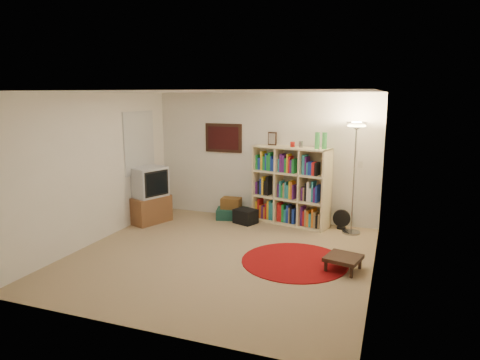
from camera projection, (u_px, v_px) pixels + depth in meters
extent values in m
cube|color=#9F835D|center=(221.00, 257.00, 6.63)|extent=(4.50, 4.50, 0.02)
cube|color=white|center=(219.00, 91.00, 6.14)|extent=(4.50, 4.50, 0.02)
cube|color=white|center=(264.00, 157.00, 8.46)|extent=(4.50, 0.02, 2.50)
cube|color=white|center=(133.00, 217.00, 4.30)|extent=(4.50, 0.02, 2.50)
cube|color=white|center=(95.00, 168.00, 7.14)|extent=(0.02, 4.50, 2.50)
cube|color=white|center=(378.00, 188.00, 5.62)|extent=(0.02, 4.50, 2.50)
cube|color=black|center=(224.00, 138.00, 8.65)|extent=(0.78, 0.04, 0.58)
cube|color=#3F0C0D|center=(223.00, 138.00, 8.63)|extent=(0.66, 0.01, 0.46)
cube|color=white|center=(139.00, 143.00, 8.27)|extent=(0.03, 1.00, 1.20)
cube|color=beige|center=(360.00, 165.00, 7.83)|extent=(0.08, 0.01, 0.12)
cube|color=#FFE6AA|center=(290.00, 223.00, 8.31)|extent=(1.56, 0.78, 0.03)
cube|color=#FFE6AA|center=(291.00, 148.00, 8.02)|extent=(1.56, 0.78, 0.03)
cube|color=#FFE6AA|center=(258.00, 182.00, 8.57)|extent=(0.13, 0.42, 1.50)
cube|color=#FFE6AA|center=(327.00, 191.00, 7.77)|extent=(0.13, 0.42, 1.50)
cube|color=#FFE6AA|center=(295.00, 184.00, 8.33)|extent=(1.46, 0.38, 1.50)
cube|color=#FFE6AA|center=(279.00, 184.00, 8.30)|extent=(0.13, 0.40, 1.43)
cube|color=#FFE6AA|center=(302.00, 187.00, 8.03)|extent=(0.13, 0.40, 1.43)
cube|color=#FFE6AA|center=(290.00, 198.00, 8.22)|extent=(1.49, 0.74, 0.03)
cube|color=#FFE6AA|center=(291.00, 173.00, 8.12)|extent=(1.49, 0.74, 0.03)
cube|color=yellow|center=(258.00, 209.00, 8.62)|extent=(0.09, 0.18, 0.32)
cube|color=red|center=(260.00, 208.00, 8.59)|extent=(0.08, 0.18, 0.38)
cube|color=orange|center=(262.00, 211.00, 8.57)|extent=(0.08, 0.18, 0.26)
cube|color=#541C70|center=(264.00, 211.00, 8.55)|extent=(0.08, 0.18, 0.26)
cube|color=orange|center=(266.00, 212.00, 8.53)|extent=(0.08, 0.17, 0.24)
cube|color=red|center=(268.00, 211.00, 8.50)|extent=(0.07, 0.17, 0.32)
cube|color=yellow|center=(270.00, 210.00, 8.47)|extent=(0.08, 0.18, 0.37)
cube|color=teal|center=(272.00, 210.00, 8.44)|extent=(0.08, 0.18, 0.38)
cube|color=teal|center=(274.00, 211.00, 8.42)|extent=(0.08, 0.18, 0.35)
cube|color=#541C70|center=(258.00, 187.00, 8.53)|extent=(0.09, 0.18, 0.24)
cube|color=black|center=(261.00, 187.00, 8.50)|extent=(0.08, 0.18, 0.27)
cube|color=#1C37A8|center=(262.00, 186.00, 8.48)|extent=(0.08, 0.18, 0.31)
cube|color=yellow|center=(264.00, 185.00, 8.45)|extent=(0.08, 0.18, 0.36)
cube|color=black|center=(266.00, 188.00, 8.43)|extent=(0.09, 0.18, 0.28)
cube|color=black|center=(269.00, 186.00, 8.39)|extent=(0.09, 0.18, 0.37)
cube|color=#1C8C38|center=(259.00, 162.00, 8.43)|extent=(0.09, 0.18, 0.30)
cube|color=#1C37A8|center=(261.00, 164.00, 8.41)|extent=(0.09, 0.18, 0.25)
cube|color=yellow|center=(263.00, 161.00, 8.37)|extent=(0.08, 0.18, 0.37)
cube|color=#1C8C38|center=(266.00, 163.00, 8.35)|extent=(0.09, 0.18, 0.28)
cube|color=#1C37A8|center=(268.00, 162.00, 8.32)|extent=(0.07, 0.17, 0.34)
cube|color=#1C8C38|center=(269.00, 163.00, 8.30)|extent=(0.07, 0.17, 0.31)
cube|color=#1C8C38|center=(271.00, 162.00, 8.27)|extent=(0.09, 0.18, 0.36)
cube|color=#1C37A8|center=(273.00, 164.00, 8.26)|extent=(0.07, 0.17, 0.30)
cube|color=#1C37A8|center=(275.00, 165.00, 8.24)|extent=(0.09, 0.18, 0.25)
cube|color=red|center=(280.00, 211.00, 8.34)|extent=(0.08, 0.18, 0.37)
cube|color=red|center=(282.00, 213.00, 8.32)|extent=(0.08, 0.18, 0.34)
cube|color=#1C8C38|center=(284.00, 213.00, 8.29)|extent=(0.09, 0.18, 0.34)
cube|color=teal|center=(287.00, 215.00, 8.27)|extent=(0.08, 0.18, 0.26)
cube|color=#1C37A8|center=(289.00, 213.00, 8.24)|extent=(0.09, 0.18, 0.35)
cube|color=#9A7E54|center=(291.00, 215.00, 8.22)|extent=(0.07, 0.17, 0.31)
cube|color=black|center=(293.00, 214.00, 8.19)|extent=(0.08, 0.18, 0.34)
cube|color=#1C37A8|center=(295.00, 216.00, 8.17)|extent=(0.09, 0.18, 0.29)
cube|color=#541C70|center=(280.00, 190.00, 8.26)|extent=(0.07, 0.17, 0.26)
cube|color=teal|center=(282.00, 189.00, 8.24)|extent=(0.08, 0.17, 0.31)
cube|color=#1C8C38|center=(284.00, 191.00, 8.22)|extent=(0.08, 0.18, 0.24)
cube|color=#9A7E54|center=(285.00, 190.00, 8.20)|extent=(0.07, 0.17, 0.28)
cube|color=teal|center=(287.00, 190.00, 8.18)|extent=(0.07, 0.17, 0.31)
cube|color=teal|center=(289.00, 191.00, 8.16)|extent=(0.09, 0.18, 0.25)
cube|color=yellow|center=(291.00, 189.00, 8.12)|extent=(0.07, 0.17, 0.34)
cube|color=orange|center=(293.00, 190.00, 8.10)|extent=(0.08, 0.17, 0.33)
cube|color=#541C70|center=(295.00, 192.00, 8.09)|extent=(0.07, 0.17, 0.27)
cube|color=teal|center=(280.00, 165.00, 8.17)|extent=(0.07, 0.17, 0.26)
cube|color=#541C70|center=(282.00, 163.00, 8.14)|extent=(0.08, 0.18, 0.35)
cube|color=#541C70|center=(285.00, 164.00, 8.11)|extent=(0.09, 0.18, 0.34)
cube|color=#1C8C38|center=(287.00, 165.00, 8.09)|extent=(0.08, 0.18, 0.28)
cube|color=yellow|center=(289.00, 163.00, 8.06)|extent=(0.07, 0.17, 0.36)
cube|color=red|center=(291.00, 165.00, 8.04)|extent=(0.07, 0.17, 0.32)
cube|color=#541C70|center=(293.00, 167.00, 8.03)|extent=(0.08, 0.18, 0.26)
cube|color=#1C8C38|center=(295.00, 166.00, 8.00)|extent=(0.09, 0.18, 0.28)
cube|color=#541C70|center=(303.00, 215.00, 8.07)|extent=(0.08, 0.18, 0.36)
cube|color=red|center=(305.00, 218.00, 8.06)|extent=(0.08, 0.17, 0.28)
cube|color=#9A7E54|center=(307.00, 217.00, 8.03)|extent=(0.07, 0.17, 0.32)
cube|color=orange|center=(309.00, 218.00, 8.01)|extent=(0.09, 0.18, 0.29)
cube|color=teal|center=(311.00, 220.00, 7.99)|extent=(0.09, 0.18, 0.25)
cube|color=orange|center=(314.00, 218.00, 7.95)|extent=(0.08, 0.18, 0.35)
cube|color=#9A7E54|center=(316.00, 219.00, 7.93)|extent=(0.08, 0.18, 0.30)
cube|color=black|center=(318.00, 221.00, 7.91)|extent=(0.08, 0.18, 0.24)
cube|color=#9A7E54|center=(320.00, 221.00, 7.89)|extent=(0.07, 0.17, 0.28)
cube|color=#541C70|center=(304.00, 194.00, 7.99)|extent=(0.07, 0.17, 0.24)
cube|color=#9A7E54|center=(305.00, 194.00, 7.97)|extent=(0.07, 0.17, 0.25)
cube|color=black|center=(307.00, 192.00, 7.94)|extent=(0.08, 0.18, 0.34)
cube|color=white|center=(309.00, 191.00, 7.92)|extent=(0.08, 0.18, 0.37)
cube|color=white|center=(312.00, 195.00, 7.90)|extent=(0.08, 0.18, 0.24)
cube|color=teal|center=(314.00, 191.00, 7.86)|extent=(0.07, 0.17, 0.38)
cube|color=#541C70|center=(316.00, 194.00, 7.85)|extent=(0.08, 0.18, 0.28)
cube|color=#1C37A8|center=(318.00, 194.00, 7.83)|extent=(0.07, 0.17, 0.32)
cube|color=teal|center=(305.00, 165.00, 7.88)|extent=(0.09, 0.18, 0.37)
cube|color=#541C70|center=(307.00, 166.00, 7.86)|extent=(0.07, 0.17, 0.34)
cube|color=teal|center=(309.00, 169.00, 7.85)|extent=(0.07, 0.17, 0.24)
cube|color=#1C37A8|center=(310.00, 168.00, 7.83)|extent=(0.07, 0.17, 0.26)
cube|color=#1C37A8|center=(312.00, 169.00, 7.81)|extent=(0.07, 0.17, 0.25)
cube|color=red|center=(315.00, 169.00, 7.78)|extent=(0.09, 0.18, 0.25)
cube|color=black|center=(317.00, 169.00, 7.75)|extent=(0.08, 0.18, 0.25)
cube|color=black|center=(272.00, 139.00, 8.25)|extent=(0.18, 0.06, 0.26)
cube|color=#A89A8C|center=(272.00, 139.00, 8.23)|extent=(0.14, 0.04, 0.20)
cylinder|color=#B61610|center=(293.00, 144.00, 8.00)|extent=(0.10, 0.10, 0.10)
cylinder|color=gray|center=(301.00, 144.00, 7.90)|extent=(0.09, 0.09, 0.12)
cylinder|color=#4DC85C|center=(317.00, 141.00, 7.66)|extent=(0.10, 0.10, 0.30)
cylinder|color=#4DC85C|center=(324.00, 141.00, 7.67)|extent=(0.10, 0.10, 0.30)
cylinder|color=gray|center=(351.00, 232.00, 7.73)|extent=(0.34, 0.34, 0.03)
cylinder|color=gray|center=(354.00, 181.00, 7.54)|extent=(0.03, 0.03, 1.86)
cone|color=gray|center=(357.00, 126.00, 7.35)|extent=(0.41, 0.41, 0.15)
cylinder|color=#FFD88C|center=(357.00, 126.00, 7.35)|extent=(0.33, 0.33, 0.02)
cylinder|color=black|center=(341.00, 228.00, 7.99)|extent=(0.18, 0.18, 0.03)
cylinder|color=black|center=(341.00, 224.00, 7.98)|extent=(0.04, 0.04, 0.13)
cylinder|color=black|center=(342.00, 218.00, 7.94)|extent=(0.32, 0.09, 0.32)
cube|color=brown|center=(149.00, 209.00, 8.37)|extent=(0.75, 0.89, 0.52)
cube|color=#BABAC0|center=(148.00, 182.00, 8.27)|extent=(0.71, 0.77, 0.57)
cube|color=black|center=(157.00, 184.00, 8.10)|extent=(0.21, 0.51, 0.48)
cube|color=black|center=(157.00, 184.00, 8.09)|extent=(0.18, 0.45, 0.42)
cube|color=#163D33|center=(233.00, 213.00, 8.64)|extent=(0.71, 0.56, 0.20)
cube|color=brown|center=(231.00, 203.00, 8.61)|extent=(0.40, 0.30, 0.22)
cube|color=black|center=(246.00, 216.00, 8.31)|extent=(0.49, 0.45, 0.27)
cylinder|color=white|center=(248.00, 215.00, 8.37)|extent=(0.14, 0.14, 0.27)
cylinder|color=maroon|center=(295.00, 261.00, 6.40)|extent=(1.59, 1.59, 0.01)
cube|color=black|center=(343.00, 258.00, 6.06)|extent=(0.56, 0.56, 0.06)
cube|color=black|center=(326.00, 266.00, 6.02)|extent=(0.04, 0.04, 0.17)
cube|color=black|center=(351.00, 272.00, 5.82)|extent=(0.04, 0.04, 0.17)
cube|color=black|center=(335.00, 258.00, 6.33)|extent=(0.04, 0.04, 0.17)
cube|color=black|center=(360.00, 263.00, 6.13)|extent=(0.04, 0.04, 0.17)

